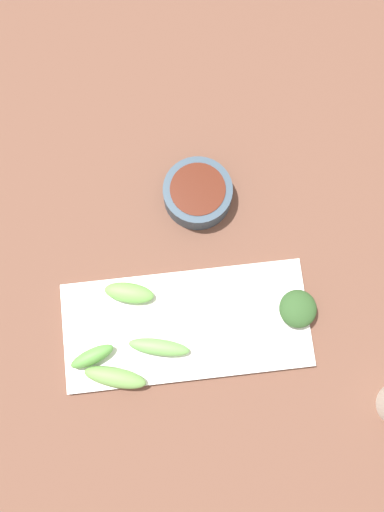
% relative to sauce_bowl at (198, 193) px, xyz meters
% --- Properties ---
extents(tabletop, '(2.10, 2.10, 0.02)m').
position_rel_sauce_bowl_xyz_m(tabletop, '(0.12, -0.03, -0.03)').
color(tabletop, brown).
rests_on(tabletop, ground).
extents(sauce_bowl, '(0.11, 0.11, 0.04)m').
position_rel_sauce_bowl_xyz_m(sauce_bowl, '(0.00, 0.00, 0.00)').
color(sauce_bowl, '#334758').
rests_on(sauce_bowl, tabletop).
extents(serving_plate, '(0.17, 0.38, 0.01)m').
position_rel_sauce_bowl_xyz_m(serving_plate, '(0.21, -0.04, -0.02)').
color(serving_plate, white).
rests_on(serving_plate, tabletop).
extents(broccoli_stalk_0, '(0.05, 0.08, 0.02)m').
position_rel_sauce_bowl_xyz_m(broccoli_stalk_0, '(0.15, -0.12, 0.00)').
color(broccoli_stalk_0, '#72BC54').
rests_on(broccoli_stalk_0, serving_plate).
extents(broccoli_stalk_1, '(0.06, 0.10, 0.02)m').
position_rel_sauce_bowl_xyz_m(broccoli_stalk_1, '(0.28, -0.16, -0.00)').
color(broccoli_stalk_1, '#6EA350').
rests_on(broccoli_stalk_1, serving_plate).
extents(broccoli_leafy_2, '(0.06, 0.06, 0.03)m').
position_rel_sauce_bowl_xyz_m(broccoli_leafy_2, '(0.20, 0.13, 0.00)').
color(broccoli_leafy_2, '#305728').
rests_on(broccoli_leafy_2, serving_plate).
extents(broccoli_stalk_3, '(0.05, 0.10, 0.02)m').
position_rel_sauce_bowl_xyz_m(broccoli_stalk_3, '(0.24, -0.09, -0.00)').
color(broccoli_stalk_3, '#71B659').
rests_on(broccoli_stalk_3, serving_plate).
extents(broccoli_stalk_4, '(0.05, 0.07, 0.03)m').
position_rel_sauce_bowl_xyz_m(broccoli_stalk_4, '(0.24, -0.19, 0.00)').
color(broccoli_stalk_4, '#5FAB49').
rests_on(broccoli_stalk_4, serving_plate).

